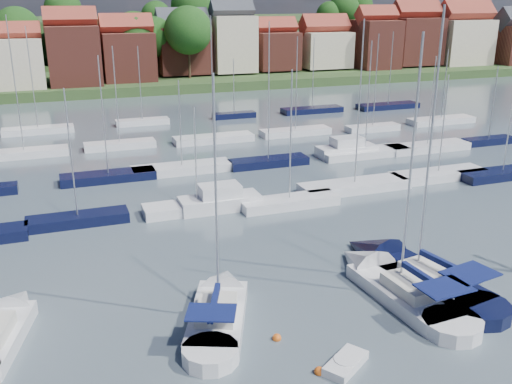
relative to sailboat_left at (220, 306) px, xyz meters
name	(u,v)px	position (x,y,z in m)	size (l,w,h in m)	color
ground	(216,149)	(10.09, 36.41, -0.36)	(260.00, 260.00, 0.00)	#45525D
sailboat_left	(220,306)	(0.00, 0.00, 0.00)	(6.92, 11.40, 15.12)	silver
sailboat_centre	(389,282)	(10.90, -0.74, -0.01)	(4.25, 12.86, 17.14)	silver
sailboat_navy	(403,269)	(12.74, 0.52, -0.01)	(6.01, 13.93, 18.61)	black
sailboat_far	(2,329)	(-11.83, 1.76, -0.02)	(5.05, 10.31, 13.28)	silver
tender	(346,363)	(4.38, -7.19, -0.13)	(2.90, 2.52, 0.58)	silver
buoy_b	(319,373)	(2.93, -7.18, -0.36)	(0.50, 0.50, 0.50)	#D85914
buoy_c	(277,340)	(2.06, -3.78, -0.36)	(0.48, 0.48, 0.48)	#D85914
buoy_d	(454,319)	(12.37, -5.30, -0.36)	(0.50, 0.50, 0.50)	beige
buoy_e	(369,264)	(11.39, 2.55, -0.36)	(0.43, 0.43, 0.43)	#D85914
marina_field	(243,154)	(12.00, 31.56, 0.08)	(79.62, 41.41, 15.93)	silver
far_shore_town	(128,49)	(12.32, 129.08, 4.25)	(212.46, 90.00, 22.27)	#314A25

